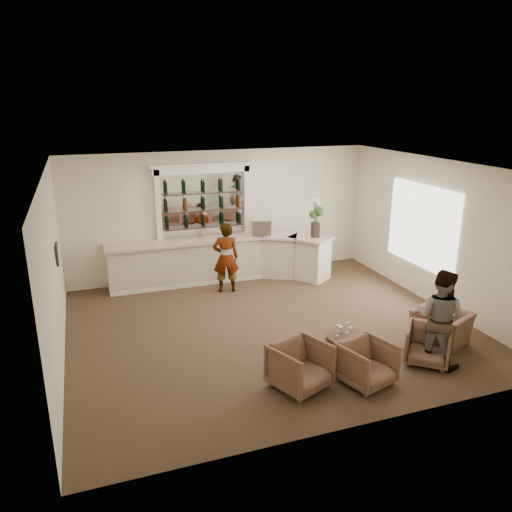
{
  "coord_description": "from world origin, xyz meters",
  "views": [
    {
      "loc": [
        -3.41,
        -8.8,
        4.53
      ],
      "look_at": [
        0.03,
        0.9,
        1.27
      ],
      "focal_mm": 35.0,
      "sensor_mm": 36.0,
      "label": 1
    }
  ],
  "objects_px": {
    "bar_counter": "(222,260)",
    "guest": "(440,318)",
    "armchair_left": "(300,366)",
    "flower_vase": "(316,215)",
    "armchair_far": "(441,326)",
    "armchair_center": "(367,364)",
    "sommelier": "(226,258)",
    "cocktail_table": "(344,348)",
    "espresso_machine": "(261,227)",
    "armchair_right": "(428,345)"
  },
  "relations": [
    {
      "from": "guest",
      "to": "armchair_center",
      "type": "distance_m",
      "value": 1.61
    },
    {
      "from": "armchair_right",
      "to": "flower_vase",
      "type": "relative_size",
      "value": 0.75
    },
    {
      "from": "guest",
      "to": "flower_vase",
      "type": "height_order",
      "value": "flower_vase"
    },
    {
      "from": "cocktail_table",
      "to": "armchair_far",
      "type": "distance_m",
      "value": 2.16
    },
    {
      "from": "bar_counter",
      "to": "armchair_far",
      "type": "bearing_deg",
      "value": -56.81
    },
    {
      "from": "sommelier",
      "to": "bar_counter",
      "type": "bearing_deg",
      "value": -87.35
    },
    {
      "from": "guest",
      "to": "armchair_center",
      "type": "bearing_deg",
      "value": 64.71
    },
    {
      "from": "cocktail_table",
      "to": "bar_counter",
      "type": "bearing_deg",
      "value": 101.02
    },
    {
      "from": "armchair_left",
      "to": "flower_vase",
      "type": "bearing_deg",
      "value": 39.35
    },
    {
      "from": "armchair_far",
      "to": "bar_counter",
      "type": "bearing_deg",
      "value": -170.3
    },
    {
      "from": "armchair_right",
      "to": "armchair_far",
      "type": "height_order",
      "value": "armchair_right"
    },
    {
      "from": "espresso_machine",
      "to": "flower_vase",
      "type": "xyz_separation_m",
      "value": [
        1.26,
        -0.63,
        0.36
      ]
    },
    {
      "from": "armchair_left",
      "to": "flower_vase",
      "type": "xyz_separation_m",
      "value": [
        2.48,
        4.61,
        1.32
      ]
    },
    {
      "from": "armchair_left",
      "to": "armchair_right",
      "type": "relative_size",
      "value": 1.13
    },
    {
      "from": "armchair_left",
      "to": "espresso_machine",
      "type": "height_order",
      "value": "espresso_machine"
    },
    {
      "from": "cocktail_table",
      "to": "armchair_center",
      "type": "xyz_separation_m",
      "value": [
        -0.02,
        -0.79,
        0.12
      ]
    },
    {
      "from": "armchair_center",
      "to": "flower_vase",
      "type": "distance_m",
      "value": 5.24
    },
    {
      "from": "armchair_left",
      "to": "armchair_right",
      "type": "xyz_separation_m",
      "value": [
        2.48,
        -0.02,
        -0.04
      ]
    },
    {
      "from": "guest",
      "to": "cocktail_table",
      "type": "bearing_deg",
      "value": 35.81
    },
    {
      "from": "armchair_center",
      "to": "armchair_left",
      "type": "bearing_deg",
      "value": 149.78
    },
    {
      "from": "armchair_far",
      "to": "guest",
      "type": "bearing_deg",
      "value": -68.06
    },
    {
      "from": "bar_counter",
      "to": "sommelier",
      "type": "relative_size",
      "value": 3.31
    },
    {
      "from": "guest",
      "to": "espresso_machine",
      "type": "height_order",
      "value": "guest"
    },
    {
      "from": "sommelier",
      "to": "guest",
      "type": "height_order",
      "value": "guest"
    },
    {
      "from": "armchair_left",
      "to": "flower_vase",
      "type": "distance_m",
      "value": 5.39
    },
    {
      "from": "cocktail_table",
      "to": "armchair_far",
      "type": "bearing_deg",
      "value": 1.0
    },
    {
      "from": "sommelier",
      "to": "armchair_left",
      "type": "distance_m",
      "value": 4.55
    },
    {
      "from": "sommelier",
      "to": "armchair_far",
      "type": "bearing_deg",
      "value": 139.48
    },
    {
      "from": "flower_vase",
      "to": "espresso_machine",
      "type": "bearing_deg",
      "value": 153.21
    },
    {
      "from": "armchair_far",
      "to": "flower_vase",
      "type": "xyz_separation_m",
      "value": [
        -0.78,
        4.03,
        1.39
      ]
    },
    {
      "from": "bar_counter",
      "to": "sommelier",
      "type": "distance_m",
      "value": 0.81
    },
    {
      "from": "sommelier",
      "to": "armchair_far",
      "type": "distance_m",
      "value": 5.11
    },
    {
      "from": "sommelier",
      "to": "armchair_right",
      "type": "height_order",
      "value": "sommelier"
    },
    {
      "from": "sommelier",
      "to": "flower_vase",
      "type": "bearing_deg",
      "value": -167.52
    },
    {
      "from": "armchair_center",
      "to": "armchair_right",
      "type": "xyz_separation_m",
      "value": [
        1.4,
        0.24,
        -0.02
      ]
    },
    {
      "from": "bar_counter",
      "to": "cocktail_table",
      "type": "bearing_deg",
      "value": -78.98
    },
    {
      "from": "cocktail_table",
      "to": "guest",
      "type": "distance_m",
      "value": 1.75
    },
    {
      "from": "bar_counter",
      "to": "guest",
      "type": "relative_size",
      "value": 3.23
    },
    {
      "from": "armchair_left",
      "to": "flower_vase",
      "type": "relative_size",
      "value": 0.85
    },
    {
      "from": "bar_counter",
      "to": "cocktail_table",
      "type": "distance_m",
      "value": 4.84
    },
    {
      "from": "cocktail_table",
      "to": "armchair_left",
      "type": "height_order",
      "value": "armchair_left"
    },
    {
      "from": "cocktail_table",
      "to": "armchair_center",
      "type": "distance_m",
      "value": 0.8
    },
    {
      "from": "espresso_machine",
      "to": "armchair_far",
      "type": "bearing_deg",
      "value": -56.23
    },
    {
      "from": "armchair_far",
      "to": "flower_vase",
      "type": "relative_size",
      "value": 0.96
    },
    {
      "from": "armchair_center",
      "to": "armchair_right",
      "type": "relative_size",
      "value": 1.06
    },
    {
      "from": "bar_counter",
      "to": "flower_vase",
      "type": "xyz_separation_m",
      "value": [
        2.3,
        -0.67,
        1.13
      ]
    },
    {
      "from": "armchair_right",
      "to": "sommelier",
      "type": "bearing_deg",
      "value": 158.92
    },
    {
      "from": "armchair_far",
      "to": "flower_vase",
      "type": "height_order",
      "value": "flower_vase"
    },
    {
      "from": "sommelier",
      "to": "armchair_center",
      "type": "relative_size",
      "value": 2.15
    },
    {
      "from": "bar_counter",
      "to": "cocktail_table",
      "type": "height_order",
      "value": "bar_counter"
    }
  ]
}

